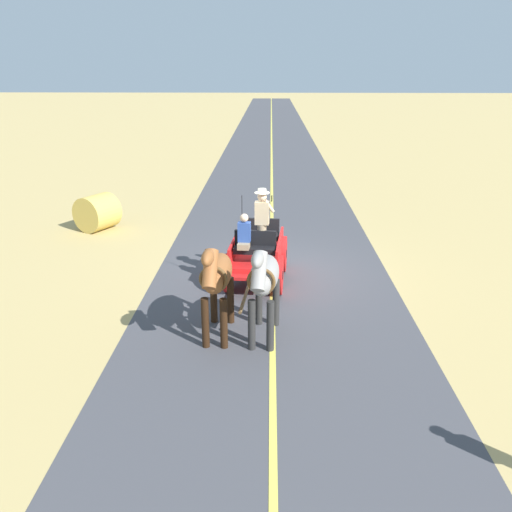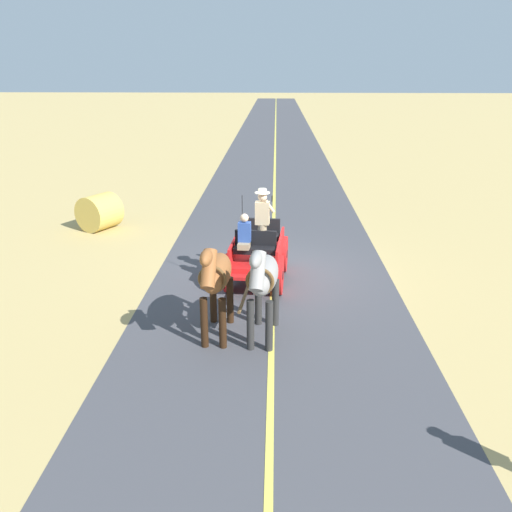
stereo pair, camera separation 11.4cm
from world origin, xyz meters
name	(u,v)px [view 1 (the left image)]	position (x,y,z in m)	size (l,w,h in m)	color
ground_plane	(272,271)	(0.00, 0.00, 0.00)	(200.00, 200.00, 0.00)	tan
road_surface	(272,271)	(0.00, 0.00, 0.00)	(6.21, 160.00, 0.01)	#424247
road_centre_stripe	(272,271)	(0.00, 0.00, 0.01)	(0.12, 160.00, 0.00)	#DBCC4C
horse_drawn_carriage	(257,252)	(0.39, 0.72, 0.82)	(1.60, 4.52, 2.50)	red
horse_near_side	(264,279)	(0.18, 3.78, 1.32)	(0.73, 2.14, 2.21)	gray
horse_off_side	(217,277)	(1.12, 3.70, 1.32)	(0.64, 2.13, 2.21)	brown
hay_bale	(97,212)	(5.89, -3.73, 0.60)	(1.20, 1.20, 1.10)	gold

